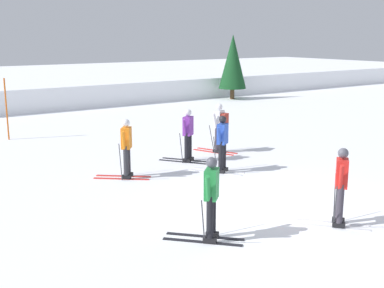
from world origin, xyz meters
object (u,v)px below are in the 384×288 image
(conifer_far_left, at_px, (233,62))
(skier_green, at_px, (211,197))
(skier_white, at_px, (220,125))
(skier_purple, at_px, (188,134))
(trail_marker_pole, at_px, (7,109))
(skier_blue, at_px, (222,142))
(skier_red, at_px, (341,185))
(skier_orange, at_px, (126,147))

(conifer_far_left, bearing_deg, skier_green, -129.97)
(skier_white, relative_size, skier_purple, 1.00)
(trail_marker_pole, relative_size, conifer_far_left, 0.59)
(skier_blue, distance_m, skier_red, 4.76)
(skier_blue, relative_size, skier_white, 1.00)
(skier_red, xyz_separation_m, skier_white, (2.00, 6.80, 0.04))
(skier_blue, height_order, skier_orange, same)
(skier_purple, distance_m, skier_green, 6.28)
(skier_blue, bearing_deg, skier_purple, 94.20)
(skier_white, distance_m, conifer_far_left, 14.80)
(skier_white, height_order, skier_orange, same)
(skier_purple, xyz_separation_m, conifer_far_left, (11.20, 11.62, 1.45))
(skier_blue, xyz_separation_m, skier_green, (-3.23, -3.82, -0.00))
(skier_purple, bearing_deg, skier_white, 15.01)
(skier_white, distance_m, skier_orange, 4.22)
(skier_red, xyz_separation_m, skier_green, (-2.72, 0.91, 0.00))
(skier_red, bearing_deg, skier_purple, 86.52)
(skier_purple, xyz_separation_m, skier_orange, (-2.48, -0.58, 0.00))
(skier_green, bearing_deg, skier_orange, 82.65)
(skier_purple, height_order, skier_orange, same)
(skier_orange, distance_m, trail_marker_pole, 7.53)
(skier_blue, relative_size, skier_purple, 1.00)
(trail_marker_pole, bearing_deg, skier_red, -75.12)
(skier_purple, bearing_deg, conifer_far_left, 46.05)
(skier_blue, bearing_deg, skier_green, -130.24)
(trail_marker_pole, bearing_deg, skier_white, -49.22)
(skier_purple, relative_size, trail_marker_pole, 0.71)
(skier_red, bearing_deg, trail_marker_pole, 104.88)
(skier_blue, height_order, trail_marker_pole, trail_marker_pole)
(skier_white, relative_size, trail_marker_pole, 0.71)
(skier_white, xyz_separation_m, conifer_far_left, (9.59, 11.19, 1.41))
(skier_red, height_order, skier_white, same)
(trail_marker_pole, bearing_deg, skier_orange, -79.21)
(skier_purple, distance_m, trail_marker_pole, 7.85)
(skier_orange, bearing_deg, skier_purple, 13.07)
(skier_red, relative_size, skier_green, 1.00)
(skier_blue, distance_m, skier_white, 2.55)
(skier_green, bearing_deg, skier_red, -18.56)
(skier_red, xyz_separation_m, skier_purple, (0.39, 6.37, 0.00))
(skier_green, bearing_deg, skier_white, 51.25)
(skier_purple, distance_m, skier_orange, 2.55)
(skier_white, bearing_deg, conifer_far_left, 49.40)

